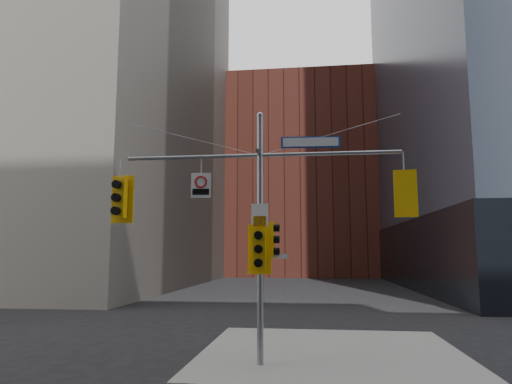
% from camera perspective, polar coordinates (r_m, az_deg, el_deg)
% --- Properties ---
extents(sidewalk_corner, '(8.00, 8.00, 0.15)m').
position_cam_1_polar(sidewalk_corner, '(15.24, 9.40, -19.30)').
color(sidewalk_corner, gray).
rests_on(sidewalk_corner, ground).
extents(brick_midrise, '(26.00, 20.00, 28.00)m').
position_cam_1_polar(brick_midrise, '(69.77, 5.77, 1.36)').
color(brick_midrise, brown).
rests_on(brick_midrise, ground).
extents(signal_assembly, '(8.00, 0.80, 7.30)m').
position_cam_1_polar(signal_assembly, '(13.05, 0.52, -2.21)').
color(signal_assembly, gray).
rests_on(signal_assembly, ground).
extents(traffic_light_west_arm, '(0.69, 0.56, 1.45)m').
position_cam_1_polar(traffic_light_west_arm, '(14.21, -16.66, -0.78)').
color(traffic_light_west_arm, yellow).
rests_on(traffic_light_west_arm, ground).
extents(traffic_light_east_arm, '(0.62, 0.52, 1.30)m').
position_cam_1_polar(traffic_light_east_arm, '(13.25, 18.12, -0.25)').
color(traffic_light_east_arm, yellow).
rests_on(traffic_light_east_arm, ground).
extents(traffic_light_pole_side, '(0.40, 0.34, 1.00)m').
position_cam_1_polar(traffic_light_pole_side, '(12.97, 1.95, -5.98)').
color(traffic_light_pole_side, yellow).
rests_on(traffic_light_pole_side, ground).
extents(traffic_light_pole_front, '(0.66, 0.53, 1.39)m').
position_cam_1_polar(traffic_light_pole_front, '(12.73, 0.38, -7.16)').
color(traffic_light_pole_front, yellow).
rests_on(traffic_light_pole_front, ground).
extents(street_sign_blade, '(1.70, 0.12, 0.33)m').
position_cam_1_polar(street_sign_blade, '(13.29, 6.82, 6.21)').
color(street_sign_blade, '#103A97').
rests_on(street_sign_blade, ground).
extents(regulatory_sign_arm, '(0.58, 0.09, 0.73)m').
position_cam_1_polar(regulatory_sign_arm, '(13.43, -6.90, 0.94)').
color(regulatory_sign_arm, silver).
rests_on(regulatory_sign_arm, ground).
extents(regulatory_sign_pole, '(0.49, 0.09, 0.65)m').
position_cam_1_polar(regulatory_sign_pole, '(12.92, 0.46, -2.96)').
color(regulatory_sign_pole, silver).
rests_on(regulatory_sign_pole, ground).
extents(street_blade_ew, '(0.69, 0.11, 0.14)m').
position_cam_1_polar(street_blade_ew, '(12.95, 2.53, -8.04)').
color(street_blade_ew, silver).
rests_on(street_blade_ew, ground).
extents(street_blade_ns, '(0.08, 0.72, 0.14)m').
position_cam_1_polar(street_blade_ns, '(13.45, 0.75, -9.17)').
color(street_blade_ns, '#145926').
rests_on(street_blade_ns, ground).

